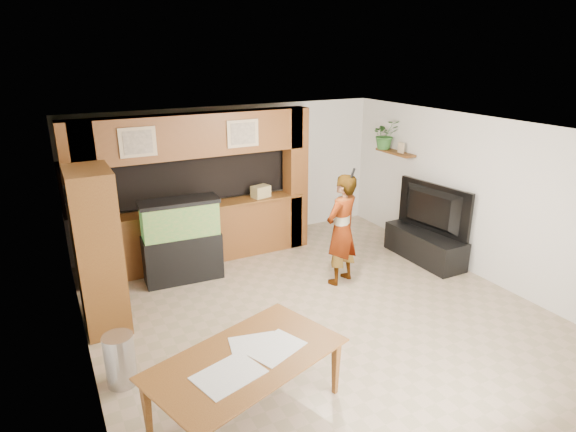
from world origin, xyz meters
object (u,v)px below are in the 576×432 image
pantry_cabinet (98,250)px  person (342,230)px  dining_table (250,387)px  aquarium (182,241)px  television (428,209)px

pantry_cabinet → person: bearing=-6.6°
pantry_cabinet → dining_table: 2.84m
aquarium → dining_table: aquarium is taller
pantry_cabinet → aquarium: pantry_cabinet is taller
aquarium → dining_table: 3.39m
television → person: 1.82m
television → pantry_cabinet: bearing=78.2°
pantry_cabinet → aquarium: size_ratio=1.60×
person → dining_table: person is taller
aquarium → person: 2.55m
person → dining_table: 3.31m
pantry_cabinet → aquarium: (1.32, 0.83, -0.42)m
pantry_cabinet → person: pantry_cabinet is taller
television → dining_table: bearing=108.8°
aquarium → television: 4.22m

